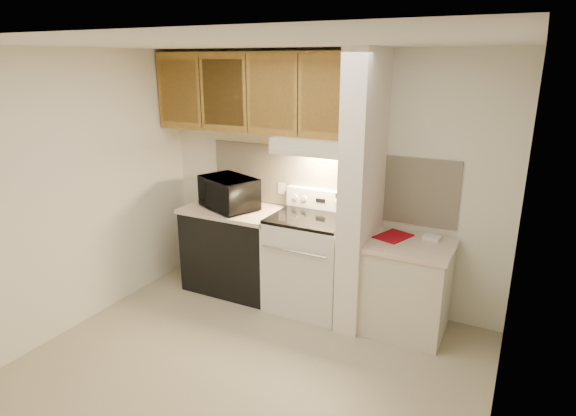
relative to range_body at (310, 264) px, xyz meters
The scene contains 50 objects.
floor 1.24m from the range_body, 90.00° to the right, with size 3.60×3.60×0.00m, color tan.
ceiling 2.34m from the range_body, 90.00° to the right, with size 3.60×3.60×0.00m, color white.
wall_back 0.86m from the range_body, 90.00° to the left, with size 3.60×0.02×2.50m, color white.
wall_left 2.28m from the range_body, 147.31° to the right, with size 0.02×3.00×2.50m, color white.
wall_right 2.28m from the range_body, 32.69° to the right, with size 0.02×3.00×2.50m, color white.
backsplash 0.84m from the range_body, 90.00° to the left, with size 2.60×0.02×0.63m, color beige.
range_body is the anchor object (origin of this frame).
oven_window 0.32m from the range_body, 90.00° to the right, with size 0.50×0.01×0.30m, color black.
oven_handle 0.44m from the range_body, 90.00° to the right, with size 0.02×0.02×0.65m, color silver.
cooktop 0.48m from the range_body, ahead, with size 0.74×0.64×0.03m, color black.
range_backguard 0.66m from the range_body, 90.00° to the left, with size 0.76×0.08×0.20m, color silver.
range_display 0.64m from the range_body, 90.00° to the left, with size 0.10×0.01×0.04m, color black.
range_knob_left_outer 0.70m from the range_body, 139.40° to the left, with size 0.05×0.05×0.02m, color silver.
range_knob_left_inner 0.66m from the range_body, 126.87° to the left, with size 0.05×0.05×0.02m, color silver.
range_knob_right_inner 0.66m from the range_body, 53.13° to the left, with size 0.05×0.05×0.02m, color silver.
range_knob_right_outer 0.70m from the range_body, 40.60° to the left, with size 0.05×0.05×0.02m, color silver.
dishwasher_front 0.88m from the range_body, behind, with size 1.00×0.63×0.87m, color black.
left_countertop 0.98m from the range_body, behind, with size 1.04×0.67×0.04m, color beige.
spoon_rest 1.29m from the range_body, behind, with size 0.23×0.07×0.02m, color black.
teal_jar 1.08m from the range_body, 166.13° to the left, with size 0.09×0.09×0.10m, color #2A6060.
outlet 0.86m from the range_body, 146.31° to the left, with size 0.08×0.01×0.12m, color beige.
microwave 1.12m from the range_body, behind, with size 0.60×0.40×0.33m, color black.
partition_pillar 0.94m from the range_body, ahead, with size 0.22×0.70×2.50m, color white.
pillar_trim 0.93m from the range_body, ahead, with size 0.01×0.70×0.04m, color olive.
knife_strip 0.95m from the range_body, ahead, with size 0.02×0.42×0.04m, color black.
knife_blade_a 0.88m from the range_body, 30.19° to the right, with size 0.01×0.04×0.16m, color silver.
knife_handle_a 1.01m from the range_body, 29.08° to the right, with size 0.02×0.02×0.10m, color black.
knife_blade_b 0.85m from the range_body, 21.29° to the right, with size 0.01×0.04×0.18m, color silver.
knife_handle_b 0.99m from the range_body, 18.07° to the right, with size 0.02×0.02×0.10m, color black.
knife_blade_c 0.83m from the range_body, ahead, with size 0.01×0.04×0.20m, color silver.
knife_handle_c 0.99m from the range_body, ahead, with size 0.02×0.02×0.10m, color black.
knife_blade_d 0.85m from the range_body, ahead, with size 0.01×0.04×0.16m, color silver.
knife_handle_d 0.99m from the range_body, ahead, with size 0.02×0.02×0.10m, color black.
knife_blade_e 0.84m from the range_body, 14.92° to the left, with size 0.01×0.04×0.18m, color silver.
knife_handle_e 0.99m from the range_body, 17.69° to the left, with size 0.02×0.02×0.10m, color black.
oven_mitt 0.82m from the range_body, 23.58° to the left, with size 0.03×0.11×0.27m, color slate.
right_cab_base 0.97m from the range_body, ahead, with size 0.70×0.60×0.81m, color beige.
right_countertop 1.04m from the range_body, ahead, with size 0.74×0.64×0.04m, color beige.
red_folder 0.89m from the range_body, ahead, with size 0.24×0.33×0.01m, color maroon.
white_box 1.20m from the range_body, ahead, with size 0.15×0.10×0.04m, color white.
range_hood 1.17m from the range_body, 90.00° to the left, with size 0.78×0.44×0.15m, color beige.
hood_lip 1.12m from the range_body, 90.00° to the right, with size 0.78×0.04×0.06m, color beige.
upper_cabinets 1.77m from the range_body, 166.16° to the left, with size 2.18×0.33×0.77m, color olive.
cab_door_a 2.22m from the range_body, behind, with size 0.46×0.01×0.63m, color olive.
cab_gap_a 2.04m from the range_body, behind, with size 0.01×0.01×0.73m, color black.
cab_door_b 1.89m from the range_body, behind, with size 0.46×0.01×0.63m, color olive.
cab_gap_b 1.77m from the range_body, behind, with size 0.01×0.01×0.73m, color black.
cab_door_c 1.68m from the range_body, behind, with size 0.46×0.01×0.63m, color olive.
cab_gap_c 1.63m from the range_body, behind, with size 0.01×0.01×0.73m, color black.
cab_door_d 1.63m from the range_body, ahead, with size 0.46×0.01×0.63m, color olive.
Camera 1 is at (1.80, -2.85, 2.39)m, focal length 30.00 mm.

